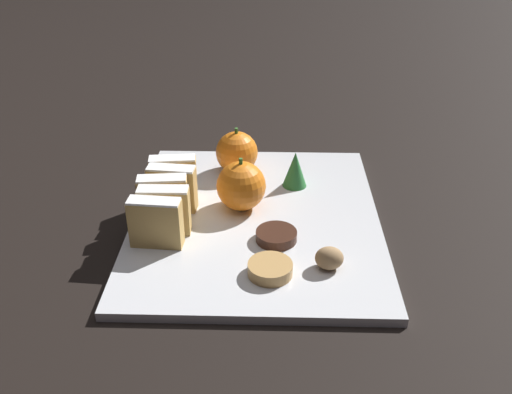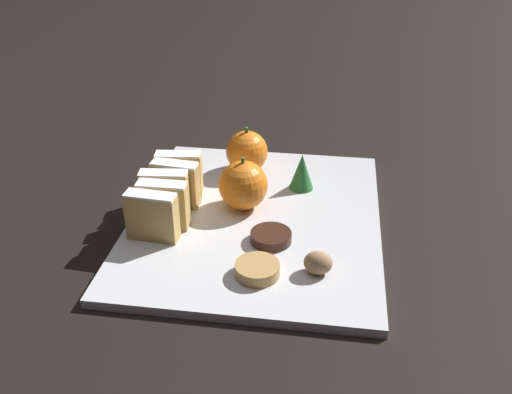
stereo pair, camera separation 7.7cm
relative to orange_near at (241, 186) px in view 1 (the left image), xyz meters
The scene contains 13 objects.
ground_plane 0.06m from the orange_near, 46.37° to the right, with size 6.00×6.00×0.00m, color black.
serving_platter 0.05m from the orange_near, 46.37° to the right, with size 0.34×0.41×0.01m.
stollen_slice_front 0.14m from the orange_near, 137.45° to the right, with size 0.07×0.03×0.07m.
stollen_slice_second 0.12m from the orange_near, 146.24° to the right, with size 0.07×0.02×0.07m.
stollen_slice_third 0.11m from the orange_near, 161.19° to the right, with size 0.07×0.03×0.07m.
stollen_slice_fourth 0.10m from the orange_near, behind, with size 0.07×0.03×0.07m.
stollen_slice_fifth 0.10m from the orange_near, 166.32° to the left, with size 0.07×0.03×0.07m.
orange_near is the anchor object (origin of this frame).
orange_far 0.11m from the orange_near, 96.40° to the left, with size 0.07×0.07×0.07m.
walnut 0.18m from the orange_near, 50.86° to the right, with size 0.03×0.03×0.03m.
chocolate_cookie 0.10m from the orange_near, 58.65° to the right, with size 0.05×0.05×0.01m.
gingerbread_cookie 0.16m from the orange_near, 74.72° to the right, with size 0.05×0.05×0.02m.
evergreen_sprig 0.10m from the orange_near, 40.62° to the left, with size 0.04×0.04×0.05m.
Camera 1 is at (0.02, -0.66, 0.43)m, focal length 40.00 mm.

